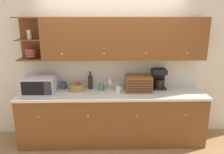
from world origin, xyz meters
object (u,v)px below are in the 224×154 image
(bread_box, at_px, (138,84))
(storage_canister, at_px, (63,85))
(fruit_basket, at_px, (77,87))
(mug, at_px, (101,87))
(microwave, at_px, (40,85))
(coffee_maker, at_px, (159,79))
(wine_glass, at_px, (110,82))
(mug_blue_second, at_px, (119,89))
(wine_bottle, at_px, (90,81))

(bread_box, bearing_deg, storage_canister, 172.71)
(fruit_basket, xyz_separation_m, mug, (0.43, 0.01, -0.01))
(microwave, height_order, storage_canister, microwave)
(mug, distance_m, bread_box, 0.66)
(microwave, xyz_separation_m, coffee_maker, (2.08, 0.19, 0.04))
(wine_glass, bearing_deg, mug_blue_second, -40.07)
(mug_blue_second, bearing_deg, mug, 159.03)
(storage_canister, xyz_separation_m, wine_glass, (0.84, -0.08, 0.08))
(microwave, relative_size, fruit_basket, 1.93)
(wine_glass, xyz_separation_m, mug_blue_second, (0.14, -0.12, -0.09))
(wine_bottle, distance_m, mug_blue_second, 0.54)
(fruit_basket, bearing_deg, wine_glass, 1.73)
(fruit_basket, relative_size, mug_blue_second, 2.61)
(wine_glass, bearing_deg, coffee_maker, 4.75)
(wine_glass, distance_m, bread_box, 0.50)
(microwave, xyz_separation_m, mug_blue_second, (1.35, -0.00, -0.09))
(wine_bottle, relative_size, mug_blue_second, 3.09)
(wine_bottle, relative_size, mug, 3.00)
(fruit_basket, bearing_deg, storage_canister, 157.94)
(microwave, xyz_separation_m, fruit_basket, (0.61, 0.10, -0.08))
(microwave, relative_size, coffee_maker, 1.46)
(wine_bottle, distance_m, wine_glass, 0.36)
(storage_canister, height_order, wine_bottle, wine_bottle)
(storage_canister, height_order, mug_blue_second, storage_canister)
(fruit_basket, height_order, bread_box, bread_box)
(coffee_maker, bearing_deg, bread_box, -157.80)
(microwave, distance_m, fruit_basket, 0.63)
(mug, bearing_deg, wine_bottle, 158.39)
(mug_blue_second, bearing_deg, storage_canister, 168.24)
(bread_box, bearing_deg, wine_bottle, 169.33)
(wine_bottle, xyz_separation_m, mug, (0.20, -0.08, -0.09))
(fruit_basket, xyz_separation_m, wine_bottle, (0.23, 0.09, 0.09))
(microwave, relative_size, mug, 4.90)
(storage_canister, bearing_deg, bread_box, -7.29)
(fruit_basket, distance_m, bread_box, 1.08)
(storage_canister, distance_m, fruit_basket, 0.27)
(mug, xyz_separation_m, coffee_maker, (1.03, 0.08, 0.13))
(mug, distance_m, wine_glass, 0.18)
(wine_glass, xyz_separation_m, bread_box, (0.49, -0.09, -0.01))
(storage_canister, distance_m, mug_blue_second, 1.01)
(wine_glass, xyz_separation_m, coffee_maker, (0.88, 0.07, 0.04))
(fruit_basket, relative_size, bread_box, 0.60)
(mug, distance_m, mug_blue_second, 0.32)
(microwave, distance_m, mug, 1.06)
(bread_box, bearing_deg, microwave, -178.83)
(storage_canister, bearing_deg, wine_glass, -5.74)
(mug, height_order, coffee_maker, coffee_maker)
(mug, bearing_deg, storage_canister, 172.49)
(wine_glass, bearing_deg, storage_canister, 174.26)
(wine_glass, distance_m, mug_blue_second, 0.21)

